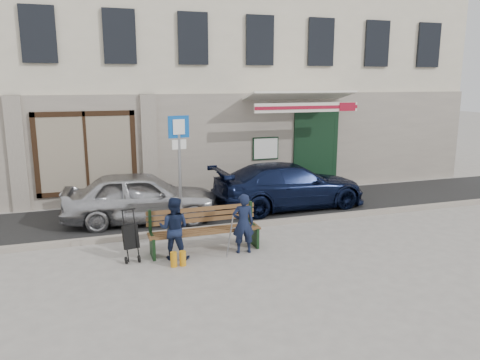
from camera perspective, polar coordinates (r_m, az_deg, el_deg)
name	(u,v)px	position (r m, az deg, el deg)	size (l,w,h in m)	color
ground	(248,250)	(10.24, 0.99, -8.50)	(80.00, 80.00, 0.00)	#9E9991
asphalt_lane	(211,212)	(13.06, -3.53, -3.93)	(60.00, 3.20, 0.01)	#282828
curb	(228,227)	(11.57, -1.48, -5.74)	(60.00, 0.18, 0.12)	#9E9384
building	(172,42)	(17.84, -8.33, 16.36)	(20.00, 8.27, 10.00)	beige
car_silver	(141,197)	(12.27, -11.96, -2.02)	(1.57, 3.91, 1.33)	#ADADB2
car_navy	(289,185)	(13.47, 6.02, -0.66)	(1.81, 4.46, 1.30)	black
parking_sign	(179,154)	(11.14, -7.40, 3.12)	(0.51, 0.13, 2.79)	gray
bench	(203,231)	(10.05, -4.58, -6.16)	(2.40, 1.17, 0.98)	brown
man	(243,223)	(9.89, 0.40, -5.32)	(0.47, 0.31, 1.28)	#121932
woman	(174,228)	(9.65, -8.05, -5.85)	(0.63, 0.49, 1.30)	#141D37
stroller	(131,238)	(9.81, -13.17, -6.91)	(0.34, 0.45, 1.04)	black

